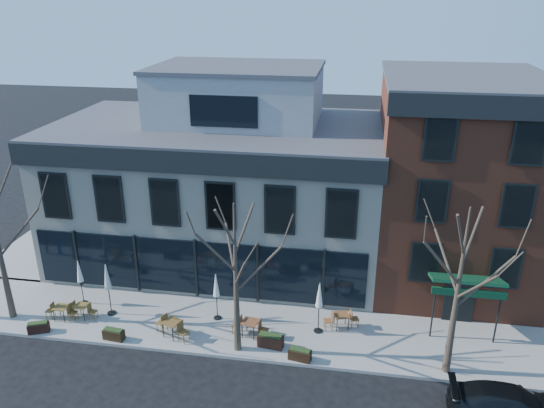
# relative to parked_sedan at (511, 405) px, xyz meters

# --- Properties ---
(ground) EXTENTS (120.00, 120.00, 0.00)m
(ground) POSITION_rel_parked_sedan_xyz_m (-13.99, 6.19, -0.66)
(ground) COLOR black
(ground) RESTS_ON ground
(sidewalk_front) EXTENTS (33.50, 4.70, 0.15)m
(sidewalk_front) POSITION_rel_parked_sedan_xyz_m (-10.74, 4.04, -0.58)
(sidewalk_front) COLOR gray
(sidewalk_front) RESTS_ON ground
(sidewalk_side) EXTENTS (4.50, 12.00, 0.15)m
(sidewalk_side) POSITION_rel_parked_sedan_xyz_m (-25.24, 12.19, -0.58)
(sidewalk_side) COLOR gray
(sidewalk_side) RESTS_ON ground
(corner_building) EXTENTS (18.39, 10.39, 11.10)m
(corner_building) POSITION_rel_parked_sedan_xyz_m (-13.92, 11.25, 4.06)
(corner_building) COLOR silver
(corner_building) RESTS_ON ground
(red_brick_building) EXTENTS (8.20, 11.78, 11.18)m
(red_brick_building) POSITION_rel_parked_sedan_xyz_m (-0.99, 11.17, 4.98)
(red_brick_building) COLOR brown
(red_brick_building) RESTS_ON ground
(tree_mid) EXTENTS (3.50, 3.55, 7.04)m
(tree_mid) POSITION_rel_parked_sedan_xyz_m (-10.98, 2.28, 3.13)
(tree_mid) COLOR #382B21
(tree_mid) RESTS_ON sidewalk_front
(tree_right) EXTENTS (3.72, 3.77, 7.48)m
(tree_right) POSITION_rel_parked_sedan_xyz_m (-1.98, 2.28, 3.36)
(tree_right) COLOR #382B21
(tree_right) RESTS_ON sidewalk_front
(parked_sedan) EXTENTS (4.59, 1.96, 1.32)m
(parked_sedan) POSITION_rel_parked_sedan_xyz_m (0.00, 0.00, 0.00)
(parked_sedan) COLOR black
(parked_sedan) RESTS_ON ground
(cafe_set_0) EXTENTS (1.60, 0.65, 0.85)m
(cafe_set_0) POSITION_rel_parked_sedan_xyz_m (-19.96, 3.16, -0.07)
(cafe_set_0) COLOR brown
(cafe_set_0) RESTS_ON sidewalk_front
(cafe_set_1) EXTENTS (1.61, 0.68, 0.84)m
(cafe_set_1) POSITION_rel_parked_sedan_xyz_m (-19.05, 3.45, -0.08)
(cafe_set_1) COLOR brown
(cafe_set_1) RESTS_ON sidewalk_front
(cafe_set_2) EXTENTS (1.86, 1.19, 0.97)m
(cafe_set_2) POSITION_rel_parked_sedan_xyz_m (-14.17, 2.72, -0.01)
(cafe_set_2) COLOR brown
(cafe_set_2) RESTS_ON sidewalk_front
(cafe_set_3) EXTENTS (1.83, 0.83, 0.94)m
(cafe_set_3) POSITION_rel_parked_sedan_xyz_m (-10.63, 3.34, -0.03)
(cafe_set_3) COLOR brown
(cafe_set_3) RESTS_ON sidewalk_front
(cafe_set_5) EXTENTS (1.75, 0.90, 0.90)m
(cafe_set_5) POSITION_rel_parked_sedan_xyz_m (-6.49, 4.65, -0.05)
(cafe_set_5) COLOR brown
(cafe_set_5) RESTS_ON sidewalk_front
(umbrella_0) EXTENTS (0.39, 0.39, 2.44)m
(umbrella_0) POSITION_rel_parked_sedan_xyz_m (-19.61, 4.64, 1.21)
(umbrella_0) COLOR black
(umbrella_0) RESTS_ON sidewalk_front
(umbrella_1) EXTENTS (0.44, 0.44, 2.75)m
(umbrella_1) POSITION_rel_parked_sedan_xyz_m (-17.80, 3.99, 1.43)
(umbrella_1) COLOR black
(umbrella_1) RESTS_ON sidewalk_front
(umbrella_2) EXTENTS (0.39, 0.39, 2.44)m
(umbrella_2) POSITION_rel_parked_sedan_xyz_m (-12.49, 4.44, 1.21)
(umbrella_2) COLOR black
(umbrella_2) RESTS_ON sidewalk_front
(umbrella_4) EXTENTS (0.42, 0.42, 2.62)m
(umbrella_4) POSITION_rel_parked_sedan_xyz_m (-7.55, 4.17, 1.34)
(umbrella_4) COLOR black
(umbrella_4) RESTS_ON sidewalk_front
(planter_0) EXTENTS (1.01, 0.70, 0.53)m
(planter_0) POSITION_rel_parked_sedan_xyz_m (-20.48, 1.99, -0.25)
(planter_0) COLOR black
(planter_0) RESTS_ON sidewalk_front
(planter_1) EXTENTS (1.01, 0.49, 0.54)m
(planter_1) POSITION_rel_parked_sedan_xyz_m (-16.76, 2.04, -0.24)
(planter_1) COLOR black
(planter_1) RESTS_ON sidewalk_front
(planter_2) EXTENTS (1.19, 0.60, 0.64)m
(planter_2) POSITION_rel_parked_sedan_xyz_m (-9.56, 2.69, -0.19)
(planter_2) COLOR black
(planter_2) RESTS_ON sidewalk_front
(planter_3) EXTENTS (1.04, 0.56, 0.55)m
(planter_3) POSITION_rel_parked_sedan_xyz_m (-8.16, 1.99, -0.23)
(planter_3) COLOR black
(planter_3) RESTS_ON sidewalk_front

